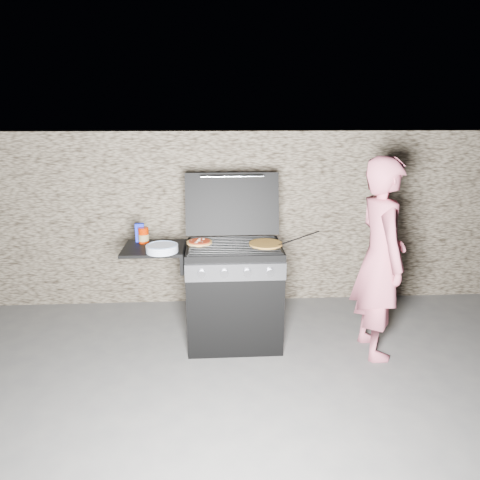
{
  "coord_description": "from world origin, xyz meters",
  "views": [
    {
      "loc": [
        -0.15,
        -3.42,
        1.98
      ],
      "look_at": [
        0.05,
        0.0,
        0.95
      ],
      "focal_mm": 32.0,
      "sensor_mm": 36.0,
      "label": 1
    }
  ],
  "objects": [
    {
      "name": "pizza_plain",
      "position": [
        0.27,
        -0.02,
        0.92
      ],
      "size": [
        0.36,
        0.36,
        0.01
      ],
      "primitive_type": "cylinder",
      "rotation": [
        0.0,
        0.0,
        -0.35
      ],
      "color": "gold",
      "rests_on": "gas_grill"
    },
    {
      "name": "person",
      "position": [
        1.18,
        -0.21,
        0.83
      ],
      "size": [
        0.42,
        0.62,
        1.67
      ],
      "primitive_type": "imported",
      "rotation": [
        0.0,
        0.0,
        1.6
      ],
      "color": "#C75E72",
      "rests_on": "ground"
    },
    {
      "name": "pizza_topped",
      "position": [
        -0.29,
        0.06,
        0.92
      ],
      "size": [
        0.23,
        0.23,
        0.02
      ],
      "primitive_type": null,
      "rotation": [
        0.0,
        0.0,
        0.06
      ],
      "color": "tan",
      "rests_on": "gas_grill"
    },
    {
      "name": "tongs",
      "position": [
        0.54,
        0.0,
        0.95
      ],
      "size": [
        0.39,
        0.17,
        0.08
      ],
      "primitive_type": "cylinder",
      "rotation": [
        0.0,
        1.4,
        0.39
      ],
      "color": "black",
      "rests_on": "gas_grill"
    },
    {
      "name": "sauce_jar",
      "position": [
        -0.77,
        0.12,
        0.97
      ],
      "size": [
        0.09,
        0.09,
        0.14
      ],
      "primitive_type": "cylinder",
      "rotation": [
        0.0,
        0.0,
        -0.01
      ],
      "color": "#941D00",
      "rests_on": "gas_grill"
    },
    {
      "name": "ground",
      "position": [
        0.0,
        0.0,
        0.0
      ],
      "size": [
        50.0,
        50.0,
        0.0
      ],
      "primitive_type": "plane",
      "color": "#4A4949"
    },
    {
      "name": "stone_wall",
      "position": [
        0.0,
        1.05,
        0.9
      ],
      "size": [
        8.0,
        0.35,
        1.8
      ],
      "primitive_type": "cube",
      "color": "gray",
      "rests_on": "ground"
    },
    {
      "name": "plate_stack",
      "position": [
        -0.58,
        -0.14,
        0.93
      ],
      "size": [
        0.31,
        0.31,
        0.06
      ],
      "primitive_type": "cylinder",
      "rotation": [
        0.0,
        0.0,
        -0.26
      ],
      "color": "silver",
      "rests_on": "gas_grill"
    },
    {
      "name": "blue_carton",
      "position": [
        -0.81,
        0.16,
        0.98
      ],
      "size": [
        0.08,
        0.05,
        0.16
      ],
      "primitive_type": "cube",
      "rotation": [
        0.0,
        0.0,
        0.1
      ],
      "color": "#0E1BA9",
      "rests_on": "gas_grill"
    },
    {
      "name": "gas_grill",
      "position": [
        -0.25,
        0.0,
        0.46
      ],
      "size": [
        1.34,
        0.79,
        0.91
      ],
      "primitive_type": null,
      "color": "black",
      "rests_on": "ground"
    }
  ]
}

